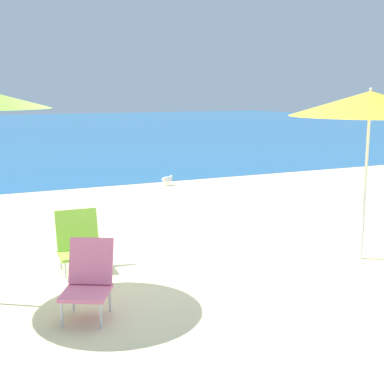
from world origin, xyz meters
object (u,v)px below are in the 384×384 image
object	(u,v)px
beach_chair_lime	(79,241)
beach_chair_pink	(89,278)
beach_umbrella_yellow	(370,104)
seagull	(167,179)

from	to	relation	value
beach_chair_lime	beach_chair_pink	bearing A→B (deg)	-96.35
beach_umbrella_yellow	beach_chair_lime	world-z (taller)	beach_umbrella_yellow
beach_umbrella_yellow	beach_chair_pink	world-z (taller)	beach_umbrella_yellow
beach_umbrella_yellow	seagull	world-z (taller)	beach_umbrella_yellow
beach_chair_pink	beach_umbrella_yellow	bearing A→B (deg)	32.44
beach_umbrella_yellow	beach_chair_lime	xyz separation A→B (m)	(-3.33, 1.16, -1.61)
beach_chair_pink	seagull	distance (m)	7.16
beach_chair_pink	beach_chair_lime	bearing A→B (deg)	108.90
beach_chair_pink	seagull	xyz separation A→B (m)	(3.44, 6.28, -0.23)
beach_umbrella_yellow	beach_chair_pink	size ratio (longest dim) A/B	2.99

